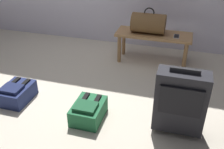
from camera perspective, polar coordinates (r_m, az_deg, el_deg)
ground_plane at (r=3.03m, az=-8.92°, el=-3.84°), size 6.60×6.60×0.00m
bench at (r=3.55m, az=9.13°, el=7.97°), size 1.00×0.36×0.42m
duffel_bag_brown at (r=3.49m, az=8.05°, el=11.14°), size 0.44×0.26×0.34m
cell_phone at (r=3.47m, az=14.02°, el=8.17°), size 0.07×0.14×0.01m
suitcase_upright_charcoal at (r=2.34m, az=14.78°, el=-5.75°), size 0.44×0.22×0.67m
backpack_navy at (r=3.00m, az=-20.25°, el=-3.82°), size 0.28×0.38×0.21m
backpack_green at (r=2.57m, az=-5.21°, el=-7.94°), size 0.28×0.38×0.21m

